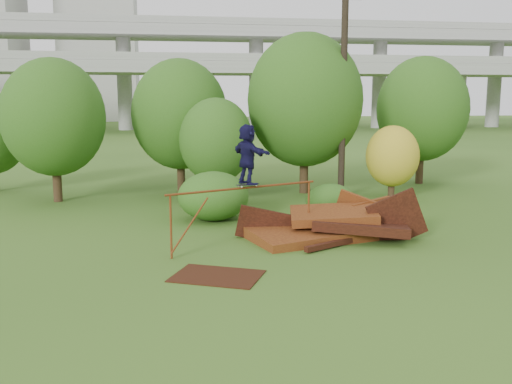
{
  "coord_description": "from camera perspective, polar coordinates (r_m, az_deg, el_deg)",
  "views": [
    {
      "loc": [
        -3.26,
        -14.1,
        4.29
      ],
      "look_at": [
        -0.8,
        2.0,
        1.6
      ],
      "focal_mm": 40.0,
      "sensor_mm": 36.0,
      "label": 1
    }
  ],
  "objects": [
    {
      "name": "freeway_overpass",
      "position": [
        77.32,
        -6.44,
        13.78
      ],
      "size": [
        160.0,
        15.0,
        13.7
      ],
      "color": "gray",
      "rests_on": "ground"
    },
    {
      "name": "flat_plate",
      "position": [
        14.03,
        -3.92,
        -8.38
      ],
      "size": [
        2.52,
        2.22,
        0.03
      ],
      "primitive_type": "cube",
      "rotation": [
        0.0,
        0.0,
        -0.42
      ],
      "color": "black",
      "rests_on": "ground"
    },
    {
      "name": "tree_1",
      "position": [
        26.4,
        -7.63,
        7.7
      ],
      "size": [
        4.37,
        4.37,
        6.07
      ],
      "color": "black",
      "rests_on": "ground"
    },
    {
      "name": "skater",
      "position": [
        16.25,
        -0.85,
        3.8
      ],
      "size": [
        1.17,
        1.65,
        1.72
      ],
      "primitive_type": "imported",
      "rotation": [
        0.0,
        0.0,
        2.04
      ],
      "color": "#120F35",
      "rests_on": "skateboard"
    },
    {
      "name": "tree_4",
      "position": [
        25.15,
        13.49,
        3.5
      ],
      "size": [
        2.28,
        2.28,
        3.15
      ],
      "color": "black",
      "rests_on": "ground"
    },
    {
      "name": "skateboard",
      "position": [
        16.36,
        -0.84,
        0.75
      ],
      "size": [
        0.7,
        0.43,
        0.07
      ],
      "rotation": [
        0.0,
        0.0,
        0.4
      ],
      "color": "black",
      "rests_on": "grind_rail"
    },
    {
      "name": "tree_3",
      "position": [
        25.88,
        4.91,
        9.13
      ],
      "size": [
        5.17,
        5.17,
        7.18
      ],
      "color": "black",
      "rests_on": "ground"
    },
    {
      "name": "tree_0",
      "position": [
        24.99,
        -19.59,
        7.05
      ],
      "size": [
        4.21,
        4.21,
        5.94
      ],
      "color": "black",
      "rests_on": "ground"
    },
    {
      "name": "tree_5",
      "position": [
        29.89,
        16.3,
        7.96
      ],
      "size": [
        4.52,
        4.52,
        6.35
      ],
      "color": "black",
      "rests_on": "ground"
    },
    {
      "name": "grind_rail",
      "position": [
        16.38,
        -1.14,
        -0.75
      ],
      "size": [
        4.54,
        1.98,
        1.78
      ],
      "color": "#672F10",
      "rests_on": "ground"
    },
    {
      "name": "utility_pole",
      "position": [
        24.71,
        8.72,
        10.02
      ],
      "size": [
        1.4,
        0.28,
        9.08
      ],
      "color": "black",
      "rests_on": "ground"
    },
    {
      "name": "shrub_right",
      "position": [
        20.54,
        7.47,
        -0.94
      ],
      "size": [
        1.8,
        1.65,
        1.28
      ],
      "primitive_type": "ellipsoid",
      "color": "#264813",
      "rests_on": "ground"
    },
    {
      "name": "ground",
      "position": [
        15.09,
        4.19,
        -7.16
      ],
      "size": [
        240.0,
        240.0,
        0.0
      ],
      "primitive_type": "plane",
      "color": "#2D5116",
      "rests_on": "ground"
    },
    {
      "name": "shrub_left",
      "position": [
        20.17,
        -4.29,
        -0.41
      ],
      "size": [
        2.52,
        2.32,
        1.74
      ],
      "primitive_type": "ellipsoid",
      "color": "#264813",
      "rests_on": "ground"
    },
    {
      "name": "scrap_pile",
      "position": [
        17.76,
        7.36,
        -3.44
      ],
      "size": [
        5.86,
        3.3,
        1.95
      ],
      "color": "#45190C",
      "rests_on": "ground"
    },
    {
      "name": "building_right",
      "position": [
        117.2,
        -15.36,
        13.79
      ],
      "size": [
        14.0,
        14.0,
        28.0
      ],
      "primitive_type": "cube",
      "color": "#9E9E99",
      "rests_on": "ground"
    },
    {
      "name": "tree_2",
      "position": [
        23.75,
        -4.0,
        5.15
      ],
      "size": [
        3.07,
        3.07,
        4.32
      ],
      "color": "black",
      "rests_on": "ground"
    }
  ]
}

